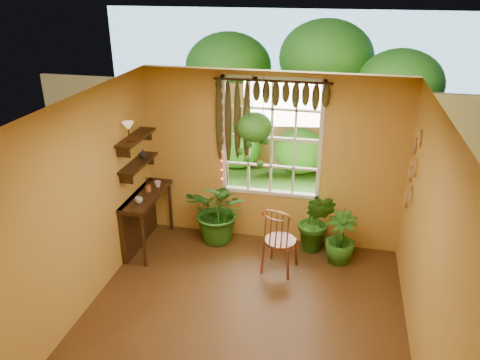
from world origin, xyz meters
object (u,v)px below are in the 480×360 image
object	(u,v)px
potted_plant_mid	(316,222)
hanging_basket	(255,130)
counter_ledge	(141,214)
potted_plant_left	(220,211)
windsor_chair	(279,249)

from	to	relation	value
potted_plant_mid	hanging_basket	xyz separation A→B (m)	(-0.94, -0.16, 1.44)
counter_ledge	potted_plant_mid	world-z (taller)	potted_plant_mid
counter_ledge	hanging_basket	bearing A→B (deg)	8.31
counter_ledge	potted_plant_left	size ratio (longest dim) A/B	1.12
potted_plant_left	hanging_basket	size ratio (longest dim) A/B	0.85
counter_ledge	windsor_chair	bearing A→B (deg)	-6.05
windsor_chair	hanging_basket	world-z (taller)	hanging_basket
hanging_basket	windsor_chair	bearing A→B (deg)	-45.69
potted_plant_mid	potted_plant_left	bearing A→B (deg)	-178.81
hanging_basket	potted_plant_mid	bearing A→B (deg)	9.92
counter_ledge	potted_plant_mid	distance (m)	2.70
counter_ledge	hanging_basket	xyz separation A→B (m)	(1.73, 0.25, 1.39)
windsor_chair	hanging_basket	distance (m)	1.74
potted_plant_left	counter_ledge	bearing A→B (deg)	-161.55
potted_plant_left	hanging_basket	xyz separation A→B (m)	(0.57, -0.13, 1.41)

